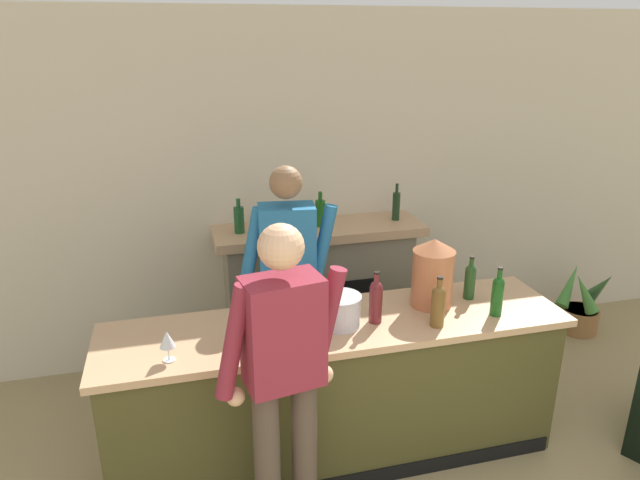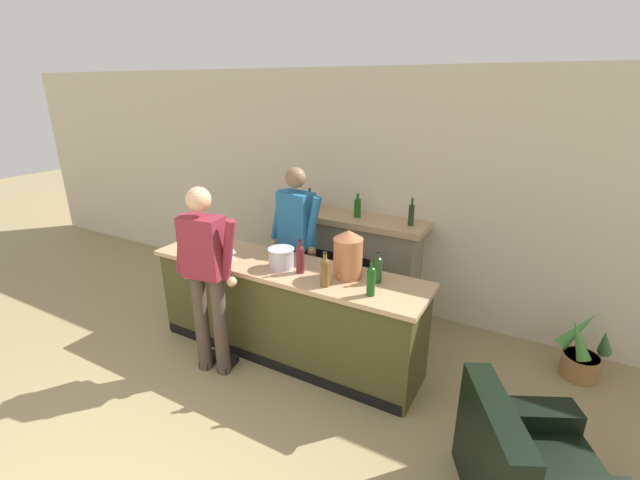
% 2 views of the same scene
% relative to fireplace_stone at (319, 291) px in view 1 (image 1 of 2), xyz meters
% --- Properties ---
extents(wall_back_panel, '(12.00, 0.07, 2.75)m').
position_rel_fireplace_stone_xyz_m(wall_back_panel, '(-0.10, 0.26, 0.79)').
color(wall_back_panel, beige).
rests_on(wall_back_panel, ground_plane).
extents(bar_counter, '(2.77, 0.68, 0.95)m').
position_rel_fireplace_stone_xyz_m(bar_counter, '(-0.19, -1.21, -0.11)').
color(bar_counter, '#44411E').
rests_on(bar_counter, ground_plane).
extents(fireplace_stone, '(1.63, 0.52, 1.45)m').
position_rel_fireplace_stone_xyz_m(fireplace_stone, '(0.00, 0.00, 0.00)').
color(fireplace_stone, gray).
rests_on(fireplace_stone, ground_plane).
extents(potted_plant_corner, '(0.50, 0.50, 0.65)m').
position_rel_fireplace_stone_xyz_m(potted_plant_corner, '(2.40, -0.20, -0.34)').
color(potted_plant_corner, '#99693C').
rests_on(potted_plant_corner, ground_plane).
extents(person_customer, '(0.65, 0.35, 1.78)m').
position_rel_fireplace_stone_xyz_m(person_customer, '(-0.63, -1.78, 0.40)').
color(person_customer, '#4B3D31').
rests_on(person_customer, ground_plane).
extents(person_bartender, '(0.66, 0.34, 1.79)m').
position_rel_fireplace_stone_xyz_m(person_bartender, '(-0.39, -0.68, 0.41)').
color(person_bartender, '#20262E').
rests_on(person_bartender, ground_plane).
extents(copper_dispenser, '(0.26, 0.30, 0.44)m').
position_rel_fireplace_stone_xyz_m(copper_dispenser, '(0.43, -1.13, 0.59)').
color(copper_dispenser, '#B56A43').
rests_on(copper_dispenser, bar_counter).
extents(ice_bucket_steel, '(0.25, 0.25, 0.19)m').
position_rel_fireplace_stone_xyz_m(ice_bucket_steel, '(-0.19, -1.25, 0.46)').
color(ice_bucket_steel, silver).
rests_on(ice_bucket_steel, bar_counter).
extents(wine_bottle_burgundy_dark, '(0.07, 0.07, 0.31)m').
position_rel_fireplace_stone_xyz_m(wine_bottle_burgundy_dark, '(0.75, -1.36, 0.51)').
color(wine_bottle_burgundy_dark, '#164D17').
rests_on(wine_bottle_burgundy_dark, bar_counter).
extents(wine_bottle_cabernet_heavy, '(0.08, 0.08, 0.31)m').
position_rel_fireplace_stone_xyz_m(wine_bottle_cabernet_heavy, '(0.35, -1.40, 0.51)').
color(wine_bottle_cabernet_heavy, brown).
rests_on(wine_bottle_cabernet_heavy, bar_counter).
extents(wine_bottle_riesling_slim, '(0.07, 0.07, 0.29)m').
position_rel_fireplace_stone_xyz_m(wine_bottle_riesling_slim, '(0.71, -1.11, 0.50)').
color(wine_bottle_riesling_slim, '#1E421C').
rests_on(wine_bottle_riesling_slim, bar_counter).
extents(wine_bottle_chardonnay_pale, '(0.08, 0.08, 0.32)m').
position_rel_fireplace_stone_xyz_m(wine_bottle_chardonnay_pale, '(0.02, -1.26, 0.51)').
color(wine_bottle_chardonnay_pale, maroon).
rests_on(wine_bottle_chardonnay_pale, bar_counter).
extents(wine_glass_front_right, '(0.08, 0.08, 0.17)m').
position_rel_fireplace_stone_xyz_m(wine_glass_front_right, '(-1.16, -1.39, 0.49)').
color(wine_glass_front_right, silver).
rests_on(wine_glass_front_right, bar_counter).
extents(wine_glass_back_row, '(0.08, 0.08, 0.15)m').
position_rel_fireplace_stone_xyz_m(wine_glass_back_row, '(-0.72, -1.33, 0.47)').
color(wine_glass_back_row, silver).
rests_on(wine_glass_back_row, bar_counter).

